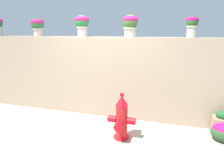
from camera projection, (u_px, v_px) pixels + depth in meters
ground_plane at (89, 136)px, 3.77m from camera, size 24.00×24.00×0.00m
stone_wall at (107, 77)px, 4.62m from camera, size 6.61×0.35×1.81m
potted_plant_1 at (38, 25)px, 4.84m from camera, size 0.32×0.32×0.43m
potted_plant_2 at (82, 23)px, 4.51m from camera, size 0.32×0.32×0.47m
potted_plant_3 at (130, 24)px, 4.21m from camera, size 0.32×0.32×0.46m
potted_plant_4 at (192, 24)px, 3.91m from camera, size 0.24×0.24×0.41m
fire_hydrant at (121, 119)px, 3.63m from camera, size 0.51×0.41×0.86m
flower_bush_left at (224, 131)px, 3.59m from camera, size 0.42×0.38×0.35m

